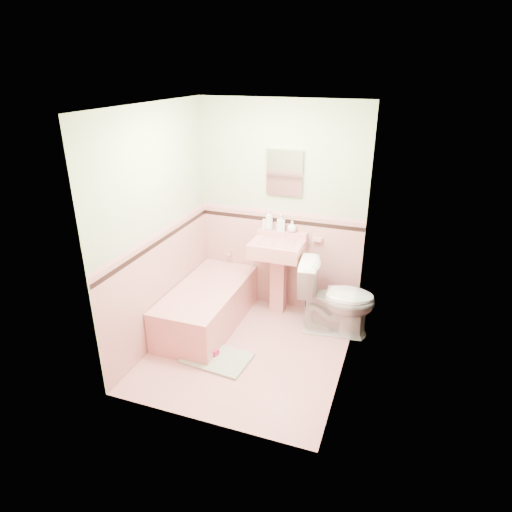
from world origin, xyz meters
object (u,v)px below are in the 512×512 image
(medicine_cabinet, at_px, (285,173))
(soap_bottle_mid, at_px, (281,223))
(toilet, at_px, (336,298))
(bucket, at_px, (315,311))
(soap_bottle_right, at_px, (292,226))
(soap_bottle_left, at_px, (269,220))
(bathtub, at_px, (207,307))
(shoe, at_px, (211,351))
(sink, at_px, (277,278))

(medicine_cabinet, xyz_separation_m, soap_bottle_mid, (-0.02, -0.03, -0.59))
(toilet, bearing_deg, bucket, 51.86)
(soap_bottle_mid, relative_size, bucket, 0.85)
(medicine_cabinet, bearing_deg, toilet, -27.36)
(soap_bottle_mid, height_order, soap_bottle_right, soap_bottle_mid)
(soap_bottle_mid, xyz_separation_m, toilet, (0.77, -0.36, -0.68))
(soap_bottle_left, height_order, bucket, soap_bottle_left)
(soap_bottle_right, relative_size, toilet, 0.16)
(medicine_cabinet, distance_m, bucket, 1.67)
(bathtub, distance_m, soap_bottle_right, 1.37)
(medicine_cabinet, bearing_deg, soap_bottle_left, -169.71)
(bathtub, height_order, soap_bottle_left, soap_bottle_left)
(soap_bottle_right, height_order, shoe, soap_bottle_right)
(bathtub, bearing_deg, soap_bottle_mid, 47.06)
(soap_bottle_left, bearing_deg, bathtub, -125.94)
(soap_bottle_mid, distance_m, shoe, 1.68)
(soap_bottle_right, xyz_separation_m, shoe, (-0.50, -1.26, -1.02))
(bathtub, xyz_separation_m, medicine_cabinet, (0.68, 0.74, 1.47))
(sink, distance_m, medicine_cabinet, 1.25)
(sink, height_order, soap_bottle_right, soap_bottle_right)
(sink, bearing_deg, toilet, -13.32)
(medicine_cabinet, bearing_deg, sink, -90.00)
(toilet, height_order, shoe, toilet)
(soap_bottle_mid, distance_m, soap_bottle_right, 0.14)
(toilet, bearing_deg, bathtub, 97.69)
(soap_bottle_right, bearing_deg, bathtub, -138.26)
(toilet, relative_size, shoe, 5.39)
(bathtub, bearing_deg, soap_bottle_left, 54.06)
(medicine_cabinet, height_order, toilet, medicine_cabinet)
(soap_bottle_left, distance_m, soap_bottle_right, 0.29)
(soap_bottle_left, relative_size, bucket, 1.02)
(soap_bottle_mid, relative_size, toilet, 0.24)
(medicine_cabinet, bearing_deg, soap_bottle_right, -14.53)
(sink, height_order, soap_bottle_left, soap_bottle_left)
(bathtub, xyz_separation_m, shoe, (0.30, -0.55, -0.17))
(soap_bottle_left, bearing_deg, sink, -47.45)
(soap_bottle_mid, bearing_deg, bathtub, -132.94)
(sink, relative_size, soap_bottle_left, 3.85)
(medicine_cabinet, distance_m, soap_bottle_right, 0.63)
(soap_bottle_left, bearing_deg, soap_bottle_right, 0.00)
(soap_bottle_left, bearing_deg, soap_bottle_mid, 0.00)
(soap_bottle_left, bearing_deg, toilet, -21.36)
(soap_bottle_mid, distance_m, toilet, 1.09)
(soap_bottle_left, xyz_separation_m, toilet, (0.91, -0.36, -0.70))
(soap_bottle_right, bearing_deg, medicine_cabinet, 165.47)
(toilet, bearing_deg, shoe, 122.46)
(soap_bottle_left, relative_size, shoe, 1.54)
(toilet, xyz_separation_m, bucket, (-0.27, 0.17, -0.31))
(bathtub, distance_m, soap_bottle_left, 1.26)
(medicine_cabinet, height_order, bucket, medicine_cabinet)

